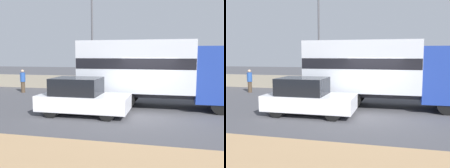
# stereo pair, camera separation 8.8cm
# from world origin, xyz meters

# --- Properties ---
(ground_plane) EXTENTS (80.00, 80.00, 0.00)m
(ground_plane) POSITION_xyz_m (0.00, 0.00, 0.00)
(ground_plane) COLOR #47474C
(stone_wall_backdrop) EXTENTS (60.00, 0.35, 1.01)m
(stone_wall_backdrop) POSITION_xyz_m (0.00, 7.53, 0.51)
(stone_wall_backdrop) COLOR gray
(stone_wall_backdrop) RESTS_ON ground_plane
(street_lamp) EXTENTS (0.56, 0.28, 7.73)m
(street_lamp) POSITION_xyz_m (-4.44, 6.48, 4.43)
(street_lamp) COLOR #4C4C51
(street_lamp) RESTS_ON ground_plane
(box_truck) EXTENTS (7.82, 2.32, 3.31)m
(box_truck) POSITION_xyz_m (0.23, 1.92, 1.91)
(box_truck) COLOR navy
(box_truck) RESTS_ON ground_plane
(car_hatchback) EXTENTS (3.94, 1.74, 1.64)m
(car_hatchback) POSITION_xyz_m (-2.79, -0.44, 0.79)
(car_hatchback) COLOR silver
(car_hatchback) RESTS_ON ground_plane
(pedestrian) EXTENTS (0.35, 0.35, 1.61)m
(pedestrian) POSITION_xyz_m (-9.04, 4.90, 0.83)
(pedestrian) COLOR #473828
(pedestrian) RESTS_ON ground_plane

